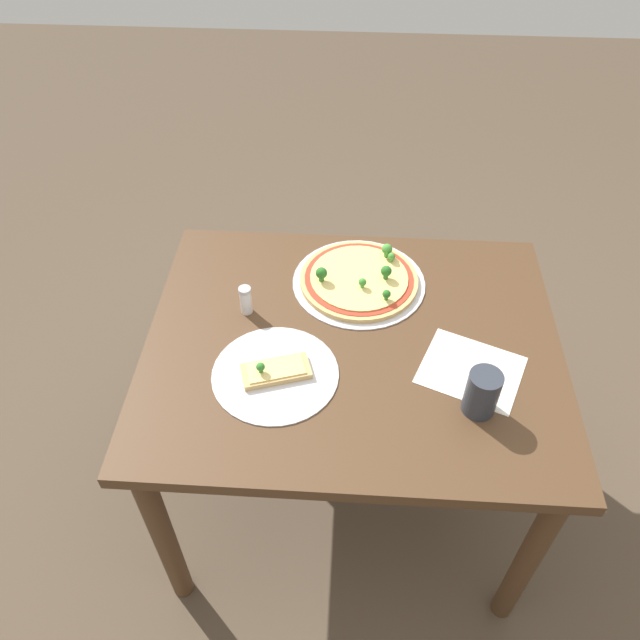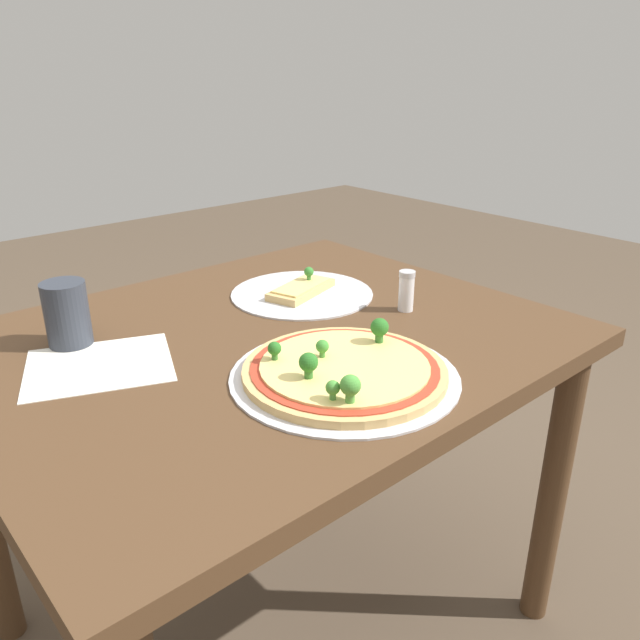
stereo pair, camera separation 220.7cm
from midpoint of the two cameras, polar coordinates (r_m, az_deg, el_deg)
name	(u,v)px [view 1 (the left image)]	position (r m, az deg, el deg)	size (l,w,h in m)	color
ground_plane	(345,485)	(1.61, -14.07, -38.90)	(8.00, 8.00, 0.00)	brown
dining_table	(351,366)	(0.99, -21.80, -34.65)	(1.08, 0.88, 0.74)	#4C331E
pizza_tray_whole	(359,279)	(0.94, -18.41, -20.28)	(0.38, 0.38, 0.07)	silver
pizza_tray_slice	(275,373)	(0.97, -39.66, -36.06)	(0.32, 0.32, 0.05)	silver
drinking_cup	(482,393)	(0.78, -2.15, -50.95)	(0.08, 0.08, 0.12)	#2D333D
condiment_shaker	(246,300)	(1.02, -38.80, -22.40)	(0.03, 0.03, 0.09)	silver
paper_menu	(471,370)	(0.84, -1.23, -42.49)	(0.24, 0.20, 0.00)	silver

